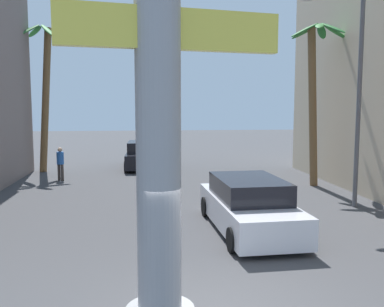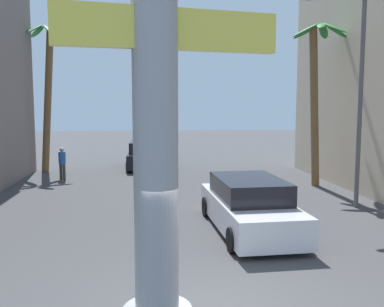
{
  "view_description": "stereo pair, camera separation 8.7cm",
  "coord_description": "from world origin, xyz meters",
  "views": [
    {
      "loc": [
        -1.25,
        -6.86,
        3.66
      ],
      "look_at": [
        0.0,
        4.11,
        2.42
      ],
      "focal_mm": 40.0,
      "sensor_mm": 36.0,
      "label": 1
    },
    {
      "loc": [
        -1.16,
        -6.87,
        3.66
      ],
      "look_at": [
        0.0,
        4.11,
        2.42
      ],
      "focal_mm": 40.0,
      "sensor_mm": 36.0,
      "label": 2
    }
  ],
  "objects": [
    {
      "name": "pedestrian_far_left",
      "position": [
        -5.3,
        14.41,
        0.95
      ],
      "size": [
        0.46,
        0.46,
        1.63
      ],
      "color": "#3F3833",
      "rests_on": "ground"
    },
    {
      "name": "palm_tree_mid_right",
      "position": [
        6.32,
        11.54,
        4.56
      ],
      "size": [
        2.71,
        2.62,
        7.27
      ],
      "color": "brown",
      "rests_on": "ground"
    },
    {
      "name": "palm_tree_far_left",
      "position": [
        -6.61,
        17.58,
        4.92
      ],
      "size": [
        3.15,
        2.71,
        8.07
      ],
      "color": "brown",
      "rests_on": "ground"
    },
    {
      "name": "car_lead",
      "position": [
        1.78,
        5.14,
        0.74
      ],
      "size": [
        2.26,
        5.18,
        1.56
      ],
      "color": "black",
      "rests_on": "ground"
    },
    {
      "name": "street_lamp",
      "position": [
        5.99,
        7.58,
        4.52
      ],
      "size": [
        2.39,
        0.28,
        7.53
      ],
      "color": "#59595E",
      "rests_on": "ground"
    },
    {
      "name": "car_far",
      "position": [
        -1.25,
        18.2,
        0.74
      ],
      "size": [
        2.15,
        4.58,
        1.56
      ],
      "color": "black",
      "rests_on": "ground"
    },
    {
      "name": "neon_sign_pole",
      "position": [
        -1.03,
        -0.87,
        4.88
      ],
      "size": [
        3.47,
        1.11,
        9.68
      ],
      "color": "#9E9EA3",
      "rests_on": "ground"
    },
    {
      "name": "ground_plane",
      "position": [
        0.0,
        10.0,
        0.0
      ],
      "size": [
        92.31,
        92.31,
        0.0
      ],
      "primitive_type": "plane",
      "color": "#424244"
    }
  ]
}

